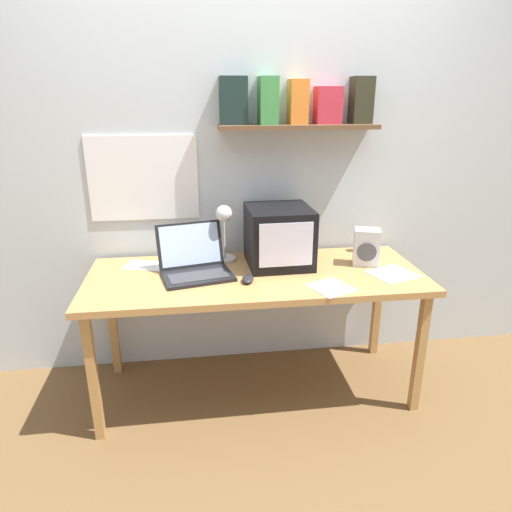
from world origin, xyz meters
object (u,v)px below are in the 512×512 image
Objects in this scene: desk_lamp at (224,226)px; loose_paper_near_laptop at (393,274)px; corner_desk at (256,283)px; loose_paper_near_monitor at (149,266)px; printed_handout at (331,288)px; space_heater at (366,247)px; crt_monitor at (279,236)px; computer_mouse at (248,279)px; laptop at (194,262)px; juice_glass at (363,242)px.

desk_lamp is 1.20× the size of loose_paper_near_laptop.
loose_paper_near_monitor is at bearing 161.68° from corner_desk.
loose_paper_near_monitor is (-0.58, 0.19, 0.06)m from corner_desk.
desk_lamp reaches higher than printed_handout.
printed_handout is (-0.29, -0.30, -0.10)m from space_heater.
loose_paper_near_monitor is at bearing -168.75° from space_heater.
corner_desk is 0.66m from space_heater.
loose_paper_near_monitor is 1.18× the size of printed_handout.
crt_monitor is at bearing 157.24° from loose_paper_near_laptop.
printed_handout is (-0.38, -0.13, 0.00)m from loose_paper_near_laptop.
space_heater is at bearing 4.98° from corner_desk.
desk_lamp is at bearing -172.59° from space_heater.
printed_handout is (0.50, -0.44, -0.21)m from desk_lamp.
crt_monitor is 3.25× the size of computer_mouse.
printed_handout is (0.67, -0.29, -0.06)m from laptop.
desk_lamp is 2.92× the size of computer_mouse.
crt_monitor is 0.31m from desk_lamp.
space_heater is (0.96, 0.01, 0.04)m from laptop.
corner_desk is at bearing -18.32° from loose_paper_near_monitor.
crt_monitor is 1.25× the size of loose_paper_near_monitor.
laptop is 0.27m from desk_lamp.
loose_paper_near_monitor is at bearing 137.71° from laptop.
juice_glass is 0.64× the size of space_heater.
desk_lamp is 0.70m from printed_handout.
corner_desk is 15.53× the size of computer_mouse.
desk_lamp is 0.48m from loose_paper_near_monitor.
loose_paper_near_laptop and printed_handout have the same top height.
computer_mouse is 0.42m from printed_handout.
space_heater is at bearing -106.72° from juice_glass.
loose_paper_near_monitor is 1.02m from printed_handout.
loose_paper_near_laptop is at bearing -19.14° from desk_lamp.
laptop is at bearing -138.79° from desk_lamp.
juice_glass reaches higher than corner_desk.
loose_paper_near_monitor is (-0.73, 0.06, -0.16)m from crt_monitor.
computer_mouse is 0.38× the size of loose_paper_near_monitor.
laptop reaches higher than loose_paper_near_laptop.
corner_desk is 0.43m from printed_handout.
corner_desk is at bearing -20.89° from laptop.
computer_mouse is at bearing 161.65° from printed_handout.
crt_monitor reaches higher than loose_paper_near_monitor.
juice_glass is 0.23m from space_heater.
laptop is at bearing -167.57° from juice_glass.
loose_paper_near_monitor reaches higher than corner_desk.
laptop is at bearing 156.55° from printed_handout.
desk_lamp is 0.96m from loose_paper_near_laptop.
computer_mouse is at bearing -131.79° from crt_monitor.
desk_lamp is 0.87m from juice_glass.
loose_paper_near_laptop is at bearing -21.23° from laptop.
loose_paper_near_laptop is at bearing -43.31° from space_heater.
space_heater reaches higher than juice_glass.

